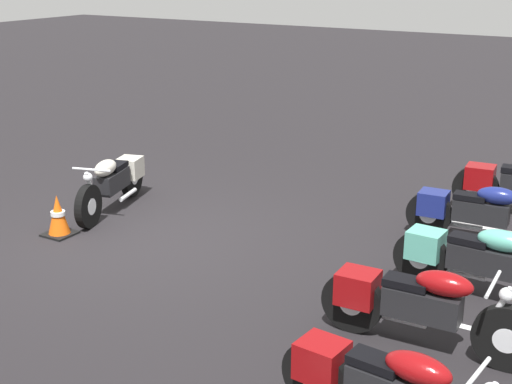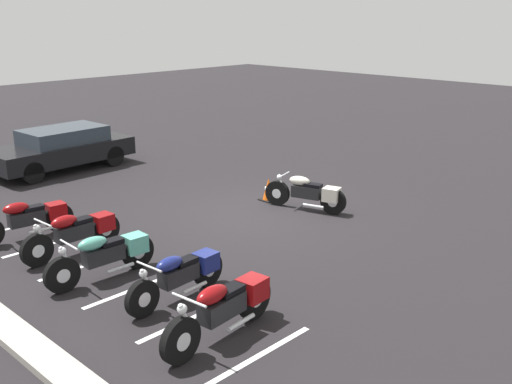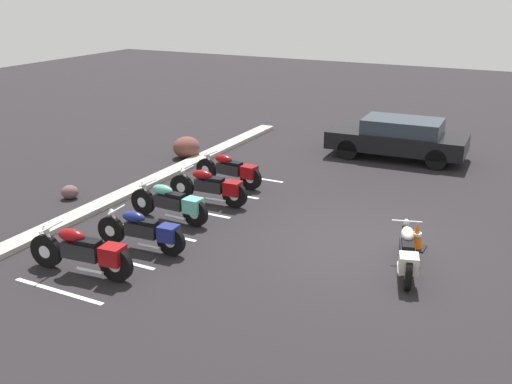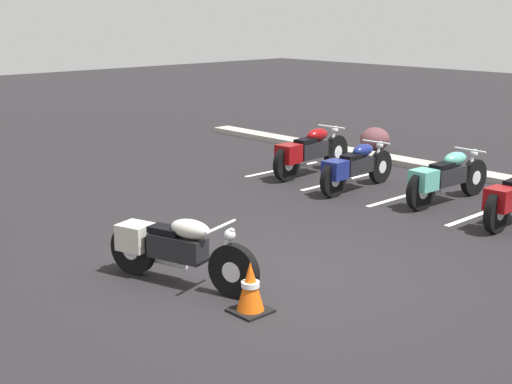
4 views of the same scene
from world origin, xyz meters
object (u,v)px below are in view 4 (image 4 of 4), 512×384
Objects in this scene: parked_bike_2 at (445,177)px; landscape_rock_2 at (375,139)px; parked_bike_0 at (309,151)px; parked_bike_1 at (354,167)px; traffic_cone at (250,288)px; motorcycle_cream_featured at (174,248)px.

parked_bike_2 reaches higher than landscape_rock_2.
parked_bike_1 is (1.43, -0.33, -0.04)m from parked_bike_0.
parked_bike_0 is 6.80m from traffic_cone.
motorcycle_cream_featured reaches higher than traffic_cone.
parked_bike_0 is 3.22× the size of landscape_rock_2.
motorcycle_cream_featured is at bearing -157.72° from parked_bike_0.
landscape_rock_2 is at bearing 96.68° from motorcycle_cream_featured.
traffic_cone is at bearing -147.90° from parked_bike_0.
landscape_rock_2 is (-3.77, 2.95, -0.18)m from parked_bike_2.
parked_bike_0 reaches higher than parked_bike_2.
motorcycle_cream_featured is 5.35m from parked_bike_1.
parked_bike_0 is 1.06× the size of parked_bike_2.
parked_bike_1 is at bearing 118.05° from traffic_cone.
parked_bike_1 is at bearing 107.04° from parked_bike_2.
parked_bike_0 reaches higher than traffic_cone.
parked_bike_0 is 1.47m from parked_bike_1.
parked_bike_0 reaches higher than parked_bike_1.
parked_bike_2 is at bearing 101.11° from traffic_cone.
traffic_cone is at bearing -60.17° from landscape_rock_2.
parked_bike_2 is at bearing -79.24° from parked_bike_1.
traffic_cone is at bearing -155.83° from parked_bike_1.
landscape_rock_2 is at bearing 7.71° from parked_bike_0.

